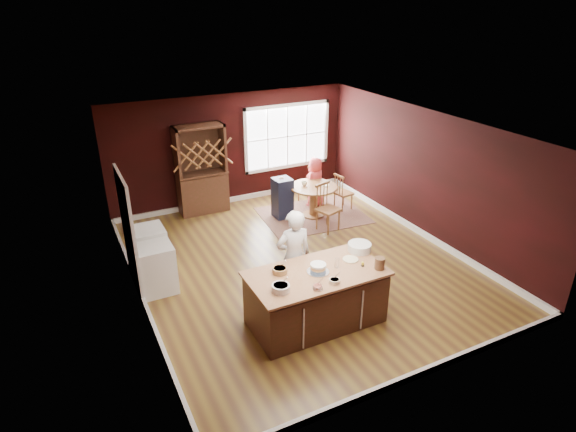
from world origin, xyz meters
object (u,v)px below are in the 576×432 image
Objects in this scene: chair_north at (308,182)px; toddler at (278,184)px; chair_south at (328,208)px; hutch at (201,170)px; kitchen_island at (316,299)px; layer_cake at (318,268)px; high_chair at (282,197)px; washer at (156,269)px; baker at (294,257)px; seated_woman at (315,182)px; dryer at (148,251)px; dining_table at (313,195)px; chair_east at (344,191)px.

chair_north reaches higher than toddler.
hutch reaches higher than chair_south.
kitchen_island is 6.20× the size of layer_cake.
high_chair is 0.33m from toddler.
hutch reaches higher than high_chair.
hutch is (-0.26, 4.97, 0.62)m from kitchen_island.
toddler is at bearing 30.09° from washer.
toddler is (1.25, 3.21, -0.03)m from baker.
layer_cake is 0.33× the size of chair_north.
seated_woman is 1.34× the size of dryer.
high_chair is (-1.01, -0.24, -0.12)m from seated_woman.
dining_table is 4.10m from dryer.
high_chair is 3.83× the size of toddler.
chair_east is (2.78, 3.59, -0.53)m from layer_cake.
baker is at bearing -149.94° from chair_south.
dryer is (-4.31, -1.71, -0.06)m from chair_north.
seated_woman is 1.24× the size of high_chair.
chair_north is 1.13× the size of dryer.
seated_woman reaches higher than dining_table.
hutch is at bearing 144.31° from toddler.
toddler is 0.28× the size of dryer.
dining_table is at bearing 31.33° from seated_woman.
kitchen_island is 2.42× the size of washer.
layer_cake is at bearing 35.31° from seated_woman.
chair_east is at bearing 105.28° from chair_north.
washer is at bearing 173.52° from chair_south.
baker is 0.72m from layer_cake.
seated_woman is 4.77× the size of toddler.
chair_north is at bearing -116.85° from baker.
hutch is at bearing 93.26° from layer_cake.
baker is 2.83m from dryer.
layer_cake is at bearing 44.81° from chair_north.
layer_cake reaches higher than chair_east.
seated_woman is (0.41, 1.32, 0.08)m from chair_south.
dryer is at bearing 3.67° from chair_north.
chair_east is (2.84, 2.88, -0.38)m from baker.
chair_east is 0.73m from seated_woman.
chair_north reaches higher than dryer.
hutch reaches higher than washer.
kitchen_island is at bearing -141.26° from chair_south.
layer_cake is (-1.94, -3.57, 0.46)m from dining_table.
layer_cake is 3.42m from dryer.
layer_cake is 0.28× the size of seated_woman.
dining_table is 4.28m from washer.
layer_cake is 0.37× the size of chair_east.
dining_table is 2.68m from hutch.
toddler is (-1.60, 0.33, 0.35)m from chair_east.
dryer is at bearing -7.62° from seated_woman.
toddler is at bearing 69.40° from chair_east.
chair_north reaches higher than chair_east.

